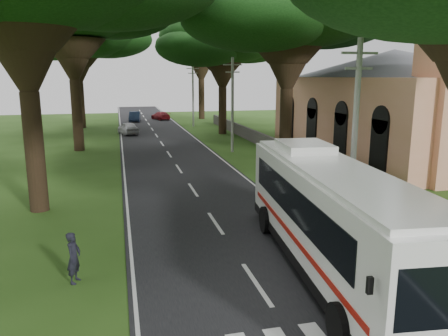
% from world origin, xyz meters
% --- Properties ---
extents(ground, '(140.00, 140.00, 0.00)m').
position_xyz_m(ground, '(0.00, 0.00, 0.00)').
color(ground, '#294B15').
rests_on(ground, ground).
extents(road, '(8.00, 120.00, 0.04)m').
position_xyz_m(road, '(0.00, 25.00, 0.01)').
color(road, black).
rests_on(road, ground).
extents(property_wall, '(0.35, 50.00, 1.20)m').
position_xyz_m(property_wall, '(9.00, 24.00, 0.60)').
color(property_wall, '#383533').
rests_on(property_wall, ground).
extents(church, '(14.00, 24.00, 11.60)m').
position_xyz_m(church, '(17.86, 21.55, 4.91)').
color(church, '#E99B72').
rests_on(church, ground).
extents(pole_near, '(1.60, 0.24, 8.00)m').
position_xyz_m(pole_near, '(5.50, 6.00, 4.18)').
color(pole_near, gray).
rests_on(pole_near, ground).
extents(pole_mid, '(1.60, 0.24, 8.00)m').
position_xyz_m(pole_mid, '(5.50, 26.00, 4.18)').
color(pole_mid, gray).
rests_on(pole_mid, ground).
extents(pole_far, '(1.60, 0.24, 8.00)m').
position_xyz_m(pole_far, '(5.50, 46.00, 4.18)').
color(pole_far, gray).
rests_on(pole_far, ground).
extents(tree_l_midb, '(15.09, 15.09, 15.83)m').
position_xyz_m(tree_l_midb, '(-7.50, 30.00, 12.51)').
color(tree_l_midb, black).
rests_on(tree_l_midb, ground).
extents(tree_l_far, '(15.54, 15.54, 14.96)m').
position_xyz_m(tree_l_far, '(-8.50, 48.00, 11.58)').
color(tree_l_far, black).
rests_on(tree_l_far, ground).
extents(tree_r_mida, '(14.52, 14.52, 14.39)m').
position_xyz_m(tree_r_mida, '(8.00, 20.00, 11.20)').
color(tree_r_mida, black).
rests_on(tree_r_mida, ground).
extents(tree_r_midb, '(13.68, 13.68, 13.48)m').
position_xyz_m(tree_r_midb, '(7.50, 38.00, 10.46)').
color(tree_r_midb, black).
rests_on(tree_r_midb, ground).
extents(tree_r_far, '(12.46, 12.46, 14.84)m').
position_xyz_m(tree_r_far, '(8.50, 56.00, 11.97)').
color(tree_r_far, black).
rests_on(tree_r_far, ground).
extents(coach_bus, '(3.88, 12.56, 3.64)m').
position_xyz_m(coach_bus, '(2.71, 2.44, 1.96)').
color(coach_bus, white).
rests_on(coach_bus, ground).
extents(distant_car_a, '(2.53, 4.33, 1.38)m').
position_xyz_m(distant_car_a, '(-3.00, 39.88, 0.72)').
color(distant_car_a, '#ABAAAF').
rests_on(distant_car_a, road).
extents(distant_car_b, '(1.88, 4.34, 1.39)m').
position_xyz_m(distant_car_b, '(-1.68, 54.20, 0.73)').
color(distant_car_b, '#202E4C').
rests_on(distant_car_b, road).
extents(distant_car_c, '(2.90, 4.45, 1.20)m').
position_xyz_m(distant_car_c, '(2.19, 55.78, 0.63)').
color(distant_car_c, maroon).
rests_on(distant_car_c, road).
extents(pedestrian, '(0.59, 0.71, 1.69)m').
position_xyz_m(pedestrian, '(-5.62, 3.54, 0.84)').
color(pedestrian, black).
rests_on(pedestrian, ground).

